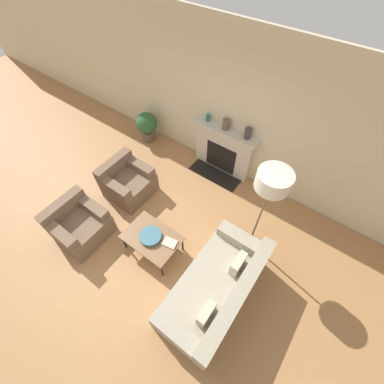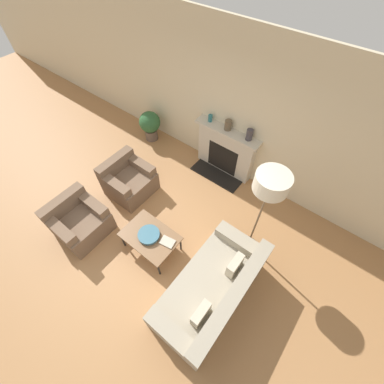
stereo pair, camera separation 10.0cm
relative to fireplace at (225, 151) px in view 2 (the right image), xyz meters
name	(u,v)px [view 2 (the right image)]	position (x,y,z in m)	size (l,w,h in m)	color
ground_plane	(147,252)	(0.05, -2.49, -0.52)	(18.00, 18.00, 0.00)	#A87547
wall_back	(237,110)	(0.05, 0.15, 0.93)	(18.00, 0.06, 2.90)	beige
fireplace	(225,151)	(0.00, 0.00, 0.00)	(1.37, 0.59, 1.07)	beige
couch	(212,290)	(1.39, -2.40, -0.21)	(0.93, 1.86, 0.82)	#9E937F
armchair_near	(79,221)	(-1.18, -2.88, -0.23)	(0.81, 0.84, 0.74)	brown
armchair_far	(129,181)	(-1.18, -1.68, -0.23)	(0.81, 0.84, 0.74)	brown
coffee_table	(150,237)	(0.08, -2.35, -0.13)	(0.92, 0.63, 0.43)	brown
bowl	(149,235)	(0.07, -2.36, -0.05)	(0.36, 0.36, 0.07)	#38667A
book	(168,242)	(0.38, -2.26, -0.08)	(0.26, 0.20, 0.02)	#B2A893
floor_lamp	(270,188)	(1.39, -1.27, 1.13)	(0.46, 0.46, 1.88)	brown
mantel_vase_left	(210,118)	(-0.43, 0.02, 0.62)	(0.08, 0.08, 0.14)	#28666B
mantel_vase_center_left	(228,125)	(-0.02, 0.02, 0.65)	(0.13, 0.13, 0.20)	brown
mantel_vase_center_right	(249,135)	(0.44, 0.02, 0.65)	(0.12, 0.12, 0.22)	#3D383D
potted_plant	(150,124)	(-1.94, -0.23, -0.10)	(0.49, 0.49, 0.73)	brown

